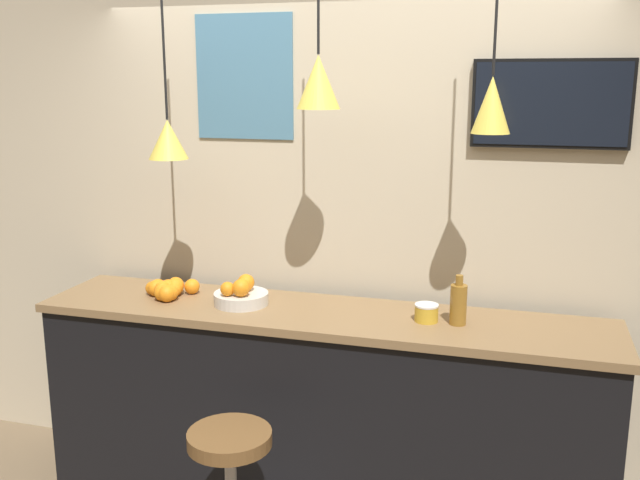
{
  "coord_description": "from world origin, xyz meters",
  "views": [
    {
      "loc": [
        0.9,
        -2.54,
        2.14
      ],
      "look_at": [
        0.0,
        0.56,
        1.4
      ],
      "focal_mm": 40.0,
      "sensor_mm": 36.0,
      "label": 1
    }
  ],
  "objects_px": {
    "mounted_tv": "(551,104)",
    "fruit_bowl": "(241,294)",
    "juice_bottle": "(458,304)",
    "spread_jar": "(426,313)"
  },
  "relations": [
    {
      "from": "juice_bottle",
      "to": "spread_jar",
      "type": "xyz_separation_m",
      "value": [
        -0.14,
        0.0,
        -0.06
      ]
    },
    {
      "from": "fruit_bowl",
      "to": "spread_jar",
      "type": "bearing_deg",
      "value": 0.32
    },
    {
      "from": "spread_jar",
      "to": "mounted_tv",
      "type": "bearing_deg",
      "value": 34.5
    },
    {
      "from": "fruit_bowl",
      "to": "mounted_tv",
      "type": "bearing_deg",
      "value": 13.66
    },
    {
      "from": "fruit_bowl",
      "to": "mounted_tv",
      "type": "height_order",
      "value": "mounted_tv"
    },
    {
      "from": "fruit_bowl",
      "to": "juice_bottle",
      "type": "bearing_deg",
      "value": 0.27
    },
    {
      "from": "mounted_tv",
      "to": "fruit_bowl",
      "type": "bearing_deg",
      "value": -166.34
    },
    {
      "from": "fruit_bowl",
      "to": "spread_jar",
      "type": "height_order",
      "value": "fruit_bowl"
    },
    {
      "from": "spread_jar",
      "to": "juice_bottle",
      "type": "bearing_deg",
      "value": 0.0
    },
    {
      "from": "fruit_bowl",
      "to": "juice_bottle",
      "type": "xyz_separation_m",
      "value": [
        1.05,
        0.01,
        0.05
      ]
    }
  ]
}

